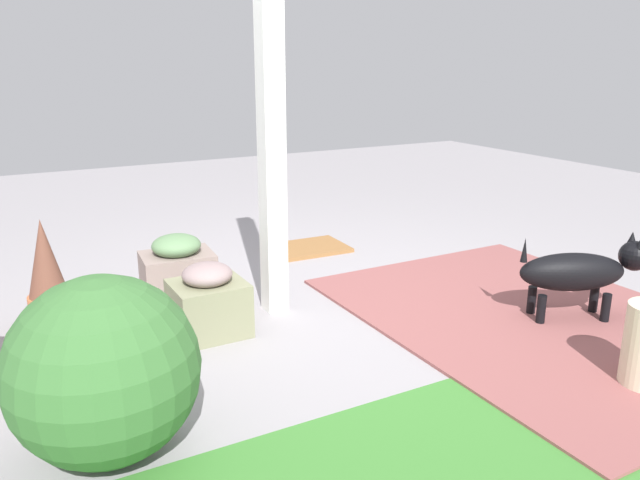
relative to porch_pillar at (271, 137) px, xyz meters
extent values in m
plane|color=gray|center=(-0.25, 0.20, -1.05)|extent=(12.00, 12.00, 0.00)
cube|color=#8A4D4B|center=(-1.27, 0.88, -1.04)|extent=(1.80, 2.40, 0.02)
cube|color=white|center=(0.00, 0.00, 0.00)|extent=(0.13, 0.13, 2.09)
cube|color=gray|center=(0.44, -0.52, -0.91)|extent=(0.47, 0.37, 0.28)
ellipsoid|color=#5D8155|center=(0.44, -0.52, -0.71)|extent=(0.31, 0.31, 0.14)
cube|color=gray|center=(0.47, 0.15, -0.89)|extent=(0.39, 0.35, 0.30)
ellipsoid|color=gray|center=(0.47, 0.15, -0.70)|extent=(0.27, 0.27, 0.12)
sphere|color=#386932|center=(1.17, 1.03, -0.68)|extent=(0.72, 0.72, 0.72)
cylinder|color=#C56A3E|center=(1.23, -0.33, -0.94)|extent=(0.23, 0.23, 0.21)
cone|color=brown|center=(1.23, -0.33, -0.62)|extent=(0.21, 0.21, 0.44)
ellipsoid|color=black|center=(-1.43, 0.98, -0.75)|extent=(0.64, 0.45, 0.22)
sphere|color=black|center=(-1.75, 1.13, -0.66)|extent=(0.17, 0.17, 0.17)
cone|color=black|center=(-1.77, 1.09, -0.56)|extent=(0.05, 0.05, 0.07)
cylinder|color=black|center=(-1.63, 1.00, -0.95)|extent=(0.05, 0.05, 0.18)
cylinder|color=black|center=(-1.57, 1.12, -0.95)|extent=(0.05, 0.05, 0.18)
cylinder|color=black|center=(-1.29, 0.83, -0.95)|extent=(0.05, 0.05, 0.18)
cylinder|color=black|center=(-1.23, 0.96, -0.95)|extent=(0.05, 0.05, 0.18)
cone|color=black|center=(-1.17, 0.85, -0.61)|extent=(0.04, 0.04, 0.14)
cube|color=olive|center=(-0.73, -0.98, -1.03)|extent=(0.64, 0.47, 0.03)
camera|label=1|loc=(1.48, 3.26, 0.43)|focal=35.15mm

